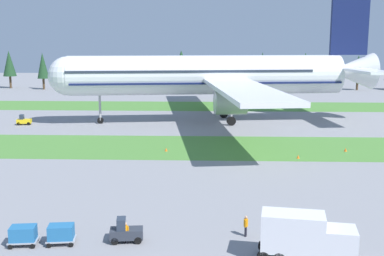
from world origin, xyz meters
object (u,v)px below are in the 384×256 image
at_px(cargo_dolly_lead, 61,233).
at_px(baggage_tug, 126,232).
at_px(taxiway_marker_0, 298,157).
at_px(taxiway_marker_2, 346,150).
at_px(catering_truck, 306,236).
at_px(taxiway_marker_1, 166,150).
at_px(ground_crew_marshaller, 246,225).
at_px(ground_crew_loader, 125,232).
at_px(cargo_dolly_second, 23,234).
at_px(pushback_tractor, 24,121).
at_px(airliner, 214,75).

bearing_deg(cargo_dolly_lead, baggage_tug, 90.00).
bearing_deg(taxiway_marker_0, taxiway_marker_2, 30.60).
distance_m(catering_truck, taxiway_marker_0, 31.60).
bearing_deg(taxiway_marker_1, taxiway_marker_0, -11.29).
bearing_deg(taxiway_marker_1, ground_crew_marshaller, -73.00).
xyz_separation_m(baggage_tug, taxiway_marker_2, (26.13, 32.66, -0.57)).
bearing_deg(ground_crew_loader, catering_truck, 179.15).
relative_size(cargo_dolly_second, pushback_tractor, 0.86).
bearing_deg(baggage_tug, airliner, 165.43).
relative_size(baggage_tug, ground_crew_loader, 1.58).
height_order(baggage_tug, cargo_dolly_second, baggage_tug).
bearing_deg(catering_truck, taxiway_marker_1, -150.56).
height_order(airliner, ground_crew_loader, airliner).
bearing_deg(cargo_dolly_lead, airliner, 160.74).
xyz_separation_m(baggage_tug, ground_crew_loader, (0.05, -0.31, 0.13)).
bearing_deg(ground_crew_loader, taxiway_marker_0, -112.84).
relative_size(cargo_dolly_lead, catering_truck, 0.33).
xyz_separation_m(cargo_dolly_second, ground_crew_marshaller, (17.49, 2.46, 0.03)).
xyz_separation_m(baggage_tug, ground_crew_marshaller, (9.63, 1.46, 0.13)).
xyz_separation_m(cargo_dolly_second, pushback_tractor, (-20.55, 53.67, -0.10)).
bearing_deg(baggage_tug, cargo_dolly_lead, -90.00).
bearing_deg(ground_crew_loader, cargo_dolly_second, 15.19).
bearing_deg(taxiway_marker_0, taxiway_marker_1, 168.71).
distance_m(airliner, pushback_tractor, 37.07).
distance_m(airliner, taxiway_marker_1, 28.06).
bearing_deg(cargo_dolly_second, baggage_tug, 90.00).
distance_m(cargo_dolly_second, catering_truck, 21.57).
height_order(cargo_dolly_second, ground_crew_loader, ground_crew_loader).
xyz_separation_m(baggage_tug, cargo_dolly_lead, (-4.98, -0.63, 0.10)).
distance_m(catering_truck, pushback_tractor, 69.71).
bearing_deg(airliner, cargo_dolly_second, 157.71).
distance_m(cargo_dolly_lead, ground_crew_marshaller, 14.76).
relative_size(airliner, ground_crew_marshaller, 44.67).
relative_size(cargo_dolly_lead, pushback_tractor, 0.86).
bearing_deg(ground_crew_marshaller, catering_truck, -127.41).
distance_m(cargo_dolly_second, ground_crew_marshaller, 17.66).
xyz_separation_m(baggage_tug, taxiway_marker_0, (18.59, 28.20, -0.59)).
xyz_separation_m(catering_truck, ground_crew_marshaller, (-3.96, 4.41, -1.01)).
relative_size(ground_crew_marshaller, taxiway_marker_2, 3.51).
bearing_deg(taxiway_marker_2, taxiway_marker_0, -149.40).
relative_size(taxiway_marker_1, taxiway_marker_2, 0.96).
bearing_deg(cargo_dolly_second, pushback_tractor, -166.30).
bearing_deg(cargo_dolly_lead, ground_crew_marshaller, 90.92).
xyz_separation_m(pushback_tractor, taxiway_marker_1, (28.75, -20.82, -0.58)).
xyz_separation_m(cargo_dolly_second, taxiway_marker_0, (26.45, 29.20, -0.69)).
bearing_deg(ground_crew_loader, ground_crew_marshaller, -159.34).
bearing_deg(cargo_dolly_second, taxiway_marker_1, 158.73).
bearing_deg(taxiway_marker_1, ground_crew_loader, -90.52).
height_order(catering_truck, taxiway_marker_0, catering_truck).
height_order(airliner, ground_crew_marshaller, airliner).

